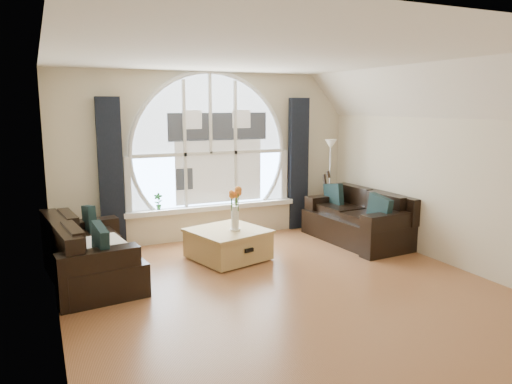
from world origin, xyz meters
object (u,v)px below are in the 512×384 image
guitar (324,200)px  sofa_left (91,250)px  floor_lamp (330,186)px  vase_flowers (235,203)px  potted_plant (158,201)px  coffee_chest (228,243)px  sofa_right (357,217)px

guitar → sofa_left: bearing=177.8°
sofa_left → floor_lamp: (4.05, 0.89, 0.40)m
sofa_left → guitar: bearing=6.8°
sofa_left → vase_flowers: 1.99m
floor_lamp → potted_plant: 2.93m
floor_lamp → guitar: floor_lamp is taller
potted_plant → sofa_left: bearing=-131.0°
sofa_left → vase_flowers: vase_flowers is taller
coffee_chest → floor_lamp: (2.18, 0.76, 0.56)m
sofa_left → coffee_chest: (1.87, 0.13, -0.16)m
coffee_chest → guitar: guitar is taller
sofa_right → vase_flowers: 2.19m
floor_lamp → sofa_right: bearing=-86.7°
coffee_chest → floor_lamp: bearing=3.6°
vase_flowers → guitar: (2.07, 0.95, -0.29)m
floor_lamp → vase_flowers: bearing=-158.2°
sofa_right → potted_plant: potted_plant is taller
vase_flowers → guitar: size_ratio=0.66×
coffee_chest → potted_plant: size_ratio=3.64×
sofa_left → floor_lamp: floor_lamp is taller
sofa_left → sofa_right: (4.09, 0.14, 0.00)m
sofa_right → sofa_left: bearing=177.8°
vase_flowers → floor_lamp: (2.10, 0.84, -0.02)m
coffee_chest → floor_lamp: size_ratio=0.60×
vase_flowers → guitar: vase_flowers is taller
coffee_chest → vase_flowers: 0.60m
floor_lamp → guitar: size_ratio=1.51×
coffee_chest → sofa_right: bearing=-15.4°
floor_lamp → coffee_chest: bearing=-160.7°
vase_flowers → floor_lamp: 2.27m
coffee_chest → potted_plant: (-0.71, 1.21, 0.45)m
sofa_right → floor_lamp: size_ratio=1.14×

